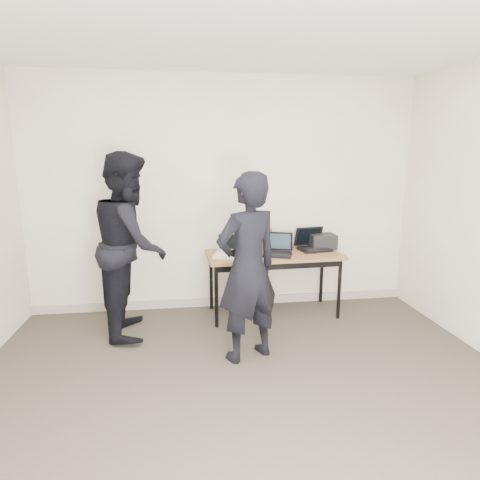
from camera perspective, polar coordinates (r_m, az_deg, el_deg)
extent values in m
cube|color=#403930|center=(3.06, 2.42, -24.87)|extent=(4.50, 4.50, 0.05)
cube|color=beige|center=(4.73, -2.31, 6.40)|extent=(4.50, 0.05, 2.70)
cube|color=brown|center=(4.55, 4.83, -2.13)|extent=(1.53, 0.71, 0.03)
cylinder|color=black|center=(4.29, -3.37, -8.05)|extent=(0.04, 0.04, 0.68)
cylinder|color=black|center=(4.64, 13.92, -6.81)|extent=(0.04, 0.04, 0.68)
cylinder|color=black|center=(4.79, -4.12, -5.90)|extent=(0.04, 0.04, 0.68)
cylinder|color=black|center=(5.11, 11.53, -4.96)|extent=(0.04, 0.04, 0.68)
cube|color=black|center=(4.30, 5.79, -3.78)|extent=(1.40, 0.08, 0.06)
cube|color=#C2B79B|center=(4.38, -1.66, -2.18)|extent=(0.36, 0.32, 0.04)
cube|color=beige|center=(4.35, -1.73, -2.01)|extent=(0.28, 0.20, 0.01)
cube|color=#C2B79B|center=(4.49, -1.37, -0.23)|extent=(0.30, 0.13, 0.21)
cube|color=black|center=(4.49, -1.39, -0.24)|extent=(0.26, 0.10, 0.17)
cube|color=#C2B79B|center=(4.50, -1.40, -1.57)|extent=(0.27, 0.09, 0.02)
cube|color=black|center=(4.45, 5.28, -2.10)|extent=(0.38, 0.33, 0.02)
cube|color=black|center=(4.42, 5.25, -2.02)|extent=(0.29, 0.21, 0.01)
cube|color=black|center=(4.57, 5.52, -0.18)|extent=(0.32, 0.17, 0.22)
cube|color=#26333F|center=(4.56, 5.51, -0.17)|extent=(0.27, 0.14, 0.18)
cube|color=black|center=(4.56, 5.45, -1.61)|extent=(0.27, 0.11, 0.02)
cube|color=black|center=(4.75, 10.55, -1.34)|extent=(0.39, 0.31, 0.02)
cube|color=black|center=(4.72, 10.73, -1.25)|extent=(0.31, 0.19, 0.01)
cube|color=black|center=(4.86, 9.70, 0.54)|extent=(0.36, 0.15, 0.23)
cube|color=black|center=(4.86, 9.74, 0.55)|extent=(0.31, 0.12, 0.19)
cube|color=black|center=(4.85, 9.85, -0.88)|extent=(0.31, 0.07, 0.02)
cube|color=#5C2918|center=(4.70, 2.14, 0.07)|extent=(0.38, 0.21, 0.24)
cube|color=#5C2918|center=(4.62, 2.39, 1.14)|extent=(0.37, 0.13, 0.07)
cube|color=#5C2918|center=(4.76, 3.96, -0.05)|extent=(0.03, 0.10, 0.02)
ellipsoid|color=white|center=(4.67, 2.52, 2.05)|extent=(0.14, 0.11, 0.08)
cube|color=black|center=(4.87, 11.64, -0.17)|extent=(0.29, 0.25, 0.17)
cube|color=black|center=(4.33, 2.51, -2.38)|extent=(0.08, 0.05, 0.03)
cube|color=black|center=(4.79, 6.31, -1.19)|extent=(0.25, 0.03, 0.01)
cube|color=silver|center=(4.40, 2.32, -2.33)|extent=(0.25, 0.14, 0.01)
cube|color=black|center=(4.46, -0.46, -2.09)|extent=(0.26, 0.22, 0.01)
cube|color=black|center=(4.70, 11.05, -1.58)|extent=(0.15, 0.23, 0.01)
imported|color=black|center=(3.51, 1.11, -4.04)|extent=(0.73, 0.62, 1.68)
imported|color=black|center=(4.20, -15.29, -0.63)|extent=(0.75, 0.94, 1.85)
cube|color=#A89F8B|center=(4.99, -2.14, -8.68)|extent=(4.50, 0.03, 0.10)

